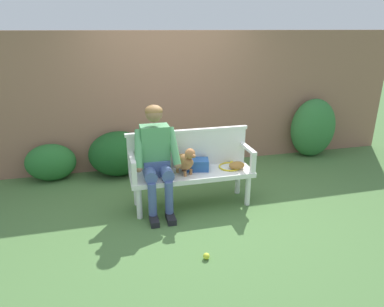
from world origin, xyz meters
name	(u,v)px	position (x,y,z in m)	size (l,w,h in m)	color
ground_plane	(192,204)	(0.00, 0.00, 0.00)	(40.00, 40.00, 0.00)	#4C753D
brick_garden_fence	(168,100)	(0.00, 1.61, 1.07)	(8.00, 0.30, 2.14)	#936651
hedge_bush_mid_right	(119,154)	(-0.86, 1.25, 0.34)	(0.91, 0.72, 0.69)	#194C1E
hedge_bush_mid_left	(51,162)	(-1.86, 1.28, 0.28)	(0.73, 0.46, 0.56)	#286B2D
hedge_bush_far_left	(313,128)	(2.52, 1.26, 0.52)	(0.81, 0.55, 1.03)	#337538
garden_bench	(192,177)	(0.00, 0.00, 0.39)	(1.55, 0.47, 0.46)	white
bench_backrest	(188,148)	(0.00, 0.21, 0.71)	(1.59, 0.06, 0.50)	white
bench_armrest_left_end	(133,165)	(-0.74, -0.08, 0.66)	(0.06, 0.47, 0.28)	white
bench_armrest_right_end	(250,155)	(0.74, -0.08, 0.66)	(0.06, 0.47, 0.28)	white
person_seated	(156,155)	(-0.45, -0.01, 0.73)	(0.56, 0.64, 1.33)	black
dog_on_bench	(186,161)	(-0.09, -0.04, 0.64)	(0.27, 0.35, 0.36)	#AD7042
tennis_racket	(230,166)	(0.53, 0.05, 0.47)	(0.41, 0.57, 0.03)	yellow
baseball_glove	(237,165)	(0.59, -0.03, 0.50)	(0.22, 0.17, 0.09)	#9E6B2D
sports_bag	(197,165)	(0.09, 0.06, 0.53)	(0.28, 0.20, 0.14)	#2856A3
tennis_ball	(206,256)	(-0.14, -1.13, 0.03)	(0.07, 0.07, 0.07)	#CCDB33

